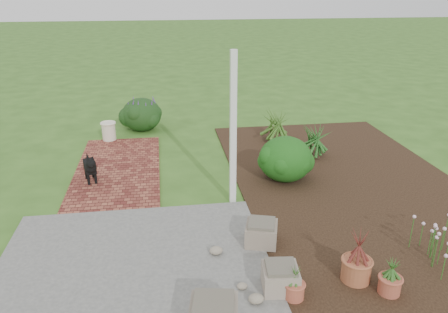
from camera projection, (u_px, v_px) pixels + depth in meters
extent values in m
plane|color=#325B1C|center=(216.00, 206.00, 7.17)|extent=(80.00, 80.00, 0.00)
cube|color=#5B5C59|center=(133.00, 277.00, 5.38)|extent=(3.50, 3.50, 0.04)
cube|color=#5B211C|center=(118.00, 169.00, 8.54)|extent=(1.60, 3.50, 0.04)
cube|color=black|center=(348.00, 183.00, 7.96)|extent=(4.00, 7.00, 0.03)
cube|color=white|center=(233.00, 131.00, 6.84)|extent=(0.10, 0.10, 2.50)
cube|color=gray|center=(280.00, 278.00, 5.11)|extent=(0.46, 0.46, 0.28)
cube|color=#776658|center=(261.00, 234.00, 6.02)|extent=(0.53, 0.53, 0.28)
cube|color=black|center=(90.00, 166.00, 7.86)|extent=(0.28, 0.44, 0.18)
cylinder|color=black|center=(89.00, 179.00, 7.79)|extent=(0.05, 0.05, 0.20)
cylinder|color=black|center=(96.00, 178.00, 7.83)|extent=(0.05, 0.05, 0.20)
cylinder|color=black|center=(86.00, 173.00, 8.03)|extent=(0.05, 0.05, 0.20)
cylinder|color=black|center=(93.00, 172.00, 8.08)|extent=(0.05, 0.05, 0.20)
sphere|color=black|center=(91.00, 164.00, 7.60)|extent=(0.17, 0.17, 0.17)
cone|color=black|center=(87.00, 156.00, 8.00)|extent=(0.10, 0.14, 0.15)
cylinder|color=beige|center=(109.00, 131.00, 10.00)|extent=(0.37, 0.37, 0.41)
ellipsoid|color=#0C3C0A|center=(285.00, 158.00, 7.94)|extent=(1.06, 1.06, 0.83)
cylinder|color=#A25836|center=(356.00, 270.00, 5.27)|extent=(0.46, 0.46, 0.28)
cylinder|color=#AB503A|center=(390.00, 285.00, 5.06)|extent=(0.31, 0.31, 0.21)
cylinder|color=#AF533B|center=(294.00, 291.00, 4.99)|extent=(0.29, 0.29, 0.20)
ellipsoid|color=black|center=(142.00, 114.00, 10.76)|extent=(1.08, 1.08, 0.82)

